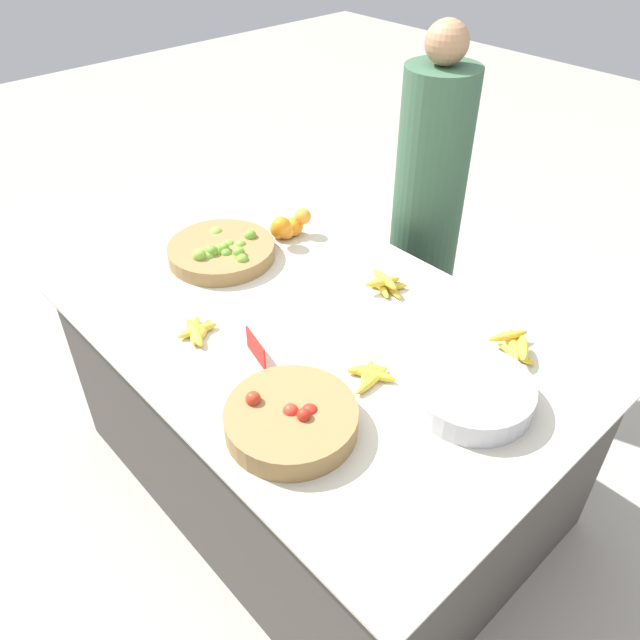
{
  "coord_description": "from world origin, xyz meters",
  "views": [
    {
      "loc": [
        1.2,
        -1.1,
        2.08
      ],
      "look_at": [
        0.0,
        0.0,
        0.8
      ],
      "focal_mm": 35.0,
      "sensor_mm": 36.0,
      "label": 1
    }
  ],
  "objects": [
    {
      "name": "vendor_person",
      "position": [
        -0.27,
        0.88,
        0.72
      ],
      "size": [
        0.3,
        0.3,
        1.56
      ],
      "color": "#385B42",
      "rests_on": "ground_plane"
    },
    {
      "name": "banana_bunch_front_left",
      "position": [
        0.5,
        0.4,
        0.77
      ],
      "size": [
        0.17,
        0.16,
        0.06
      ],
      "color": "gold",
      "rests_on": "market_table"
    },
    {
      "name": "ground_plane",
      "position": [
        0.0,
        0.0,
        0.0
      ],
      "size": [
        12.0,
        12.0,
        0.0
      ],
      "primitive_type": "plane",
      "color": "#ADA599"
    },
    {
      "name": "lime_bowl",
      "position": [
        -0.6,
        0.03,
        0.79
      ],
      "size": [
        0.42,
        0.42,
        0.1
      ],
      "color": "olive",
      "rests_on": "market_table"
    },
    {
      "name": "metal_bowl",
      "position": [
        0.54,
        0.1,
        0.79
      ],
      "size": [
        0.36,
        0.36,
        0.08
      ],
      "color": "#B7B7BF",
      "rests_on": "market_table"
    },
    {
      "name": "banana_bunch_back_center",
      "position": [
        -0.27,
        -0.32,
        0.77
      ],
      "size": [
        0.16,
        0.14,
        0.04
      ],
      "color": "gold",
      "rests_on": "market_table"
    },
    {
      "name": "price_sign",
      "position": [
        -0.04,
        -0.24,
        0.79
      ],
      "size": [
        0.13,
        0.04,
        0.08
      ],
      "rotation": [
        0.0,
        0.0,
        -0.24
      ],
      "color": "red",
      "rests_on": "market_table"
    },
    {
      "name": "market_table",
      "position": [
        0.0,
        0.0,
        0.38
      ],
      "size": [
        1.74,
        1.19,
        0.75
      ],
      "color": "#4C4742",
      "rests_on": "ground_plane"
    },
    {
      "name": "banana_bunch_front_right",
      "position": [
        0.27,
        -0.04,
        0.77
      ],
      "size": [
        0.15,
        0.16,
        0.03
      ],
      "color": "gold",
      "rests_on": "market_table"
    },
    {
      "name": "banana_bunch_middle_right",
      "position": [
        -0.02,
        0.34,
        0.78
      ],
      "size": [
        0.17,
        0.16,
        0.06
      ],
      "color": "gold",
      "rests_on": "market_table"
    },
    {
      "name": "tomato_basket",
      "position": [
        0.27,
        -0.35,
        0.79
      ],
      "size": [
        0.38,
        0.38,
        0.11
      ],
      "color": "olive",
      "rests_on": "market_table"
    },
    {
      "name": "orange_pile",
      "position": [
        -0.55,
        0.32,
        0.8
      ],
      "size": [
        0.13,
        0.19,
        0.13
      ],
      "color": "orange",
      "rests_on": "market_table"
    }
  ]
}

